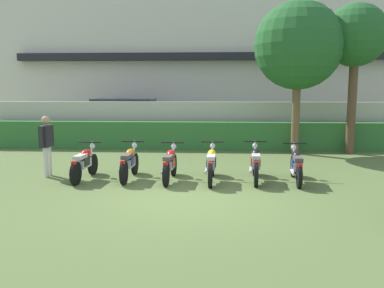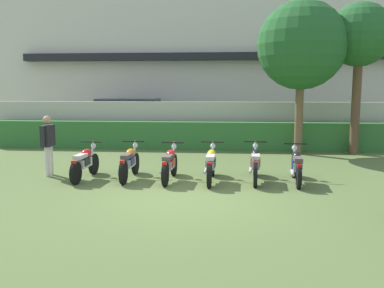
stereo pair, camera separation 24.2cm
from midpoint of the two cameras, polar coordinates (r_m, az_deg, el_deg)
ground at (r=8.86m, az=-0.26°, el=-7.53°), size 60.00×60.00×0.00m
building at (r=23.24m, az=3.00°, el=11.21°), size 22.11×6.50×7.40m
compound_wall at (r=16.30m, az=2.14°, el=2.81°), size 21.01×0.30×1.82m
hedge_row at (r=15.65m, az=2.01°, el=1.22°), size 16.80×0.70×1.08m
parked_car at (r=18.75m, az=-8.17°, el=3.48°), size 4.54×2.15×1.89m
tree_near_inspector at (r=15.00m, az=15.76°, el=13.31°), size 3.11×3.11×5.42m
tree_far_side at (r=15.63m, az=23.15°, el=13.85°), size 2.21×2.21×5.32m
motorcycle_in_row_0 at (r=10.81m, az=-14.38°, el=-2.56°), size 0.60×1.79×0.95m
motorcycle_in_row_1 at (r=10.61m, az=-8.24°, el=-2.57°), size 0.60×1.84×0.95m
motorcycle_in_row_2 at (r=10.31m, az=-2.53°, el=-2.81°), size 0.60×1.82×0.95m
motorcycle_in_row_3 at (r=10.23m, az=3.40°, el=-2.84°), size 0.60×1.96×0.97m
motorcycle_in_row_4 at (r=10.39m, az=9.64°, el=-2.75°), size 0.60×1.91×0.98m
motorcycle_in_row_5 at (r=10.45m, az=15.26°, el=-2.96°), size 0.60×1.85×0.95m
inspector_person at (r=11.46m, az=-19.23°, el=0.46°), size 0.22×0.66×1.63m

